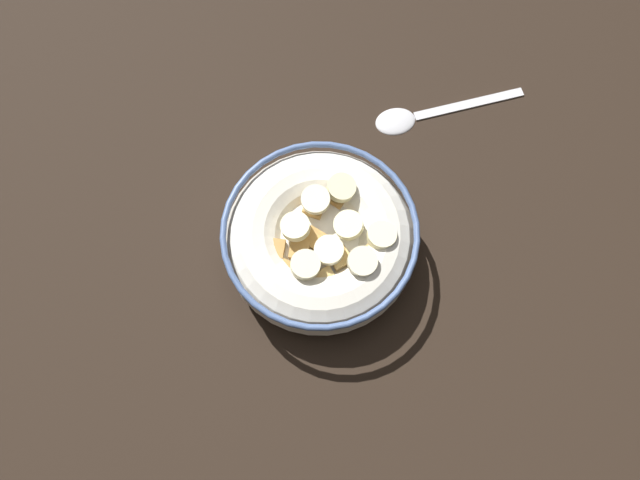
# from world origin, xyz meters

# --- Properties ---
(ground_plane) EXTENTS (0.97, 0.97, 0.02)m
(ground_plane) POSITION_xyz_m (0.00, 0.00, -0.01)
(ground_plane) COLOR black
(cereal_bowl) EXTENTS (0.18, 0.18, 0.07)m
(cereal_bowl) POSITION_xyz_m (-0.00, -0.00, 0.03)
(cereal_bowl) COLOR silver
(cereal_bowl) RESTS_ON ground_plane
(spoon) EXTENTS (0.09, 0.16, 0.01)m
(spoon) POSITION_xyz_m (0.05, -0.18, 0.00)
(spoon) COLOR silver
(spoon) RESTS_ON ground_plane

